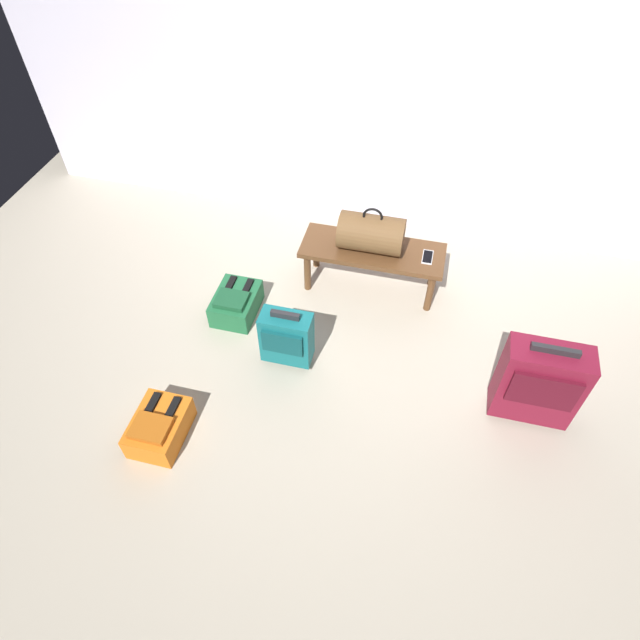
% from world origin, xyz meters
% --- Properties ---
extents(ground_plane, '(6.60, 6.60, 0.00)m').
position_xyz_m(ground_plane, '(0.00, 0.00, 0.00)').
color(ground_plane, '#B2A893').
extents(back_wall, '(6.00, 0.10, 2.80)m').
position_xyz_m(back_wall, '(0.00, 1.60, 1.40)').
color(back_wall, silver).
rests_on(back_wall, ground).
extents(bench, '(1.00, 0.36, 0.36)m').
position_xyz_m(bench, '(-0.03, 0.77, 0.31)').
color(bench, brown).
rests_on(bench, ground).
extents(duffel_bag_brown, '(0.44, 0.26, 0.34)m').
position_xyz_m(duffel_bag_brown, '(-0.05, 0.77, 0.49)').
color(duffel_bag_brown, brown).
rests_on(duffel_bag_brown, bench).
extents(cell_phone, '(0.07, 0.14, 0.01)m').
position_xyz_m(cell_phone, '(0.35, 0.76, 0.37)').
color(cell_phone, silver).
rests_on(cell_phone, bench).
extents(suitcase_upright_burgundy, '(0.45, 0.23, 0.63)m').
position_xyz_m(suitcase_upright_burgundy, '(1.08, -0.10, 0.32)').
color(suitcase_upright_burgundy, maroon).
rests_on(suitcase_upright_burgundy, ground).
extents(suitcase_small_teal, '(0.32, 0.19, 0.46)m').
position_xyz_m(suitcase_small_teal, '(-0.42, -0.06, 0.24)').
color(suitcase_small_teal, '#14666B').
rests_on(suitcase_small_teal, ground).
extents(backpack_orange, '(0.28, 0.38, 0.21)m').
position_xyz_m(backpack_orange, '(-0.99, -0.77, 0.09)').
color(backpack_orange, orange).
rests_on(backpack_orange, ground).
extents(backpack_green, '(0.28, 0.38, 0.21)m').
position_xyz_m(backpack_green, '(-0.89, 0.28, 0.09)').
color(backpack_green, '#1E6038').
rests_on(backpack_green, ground).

